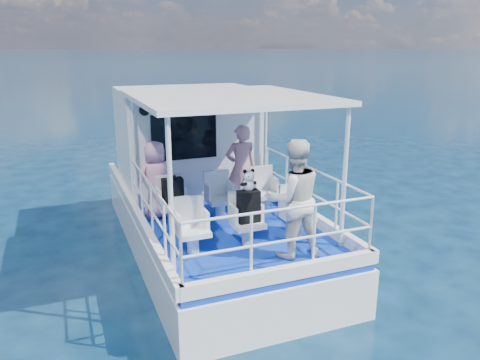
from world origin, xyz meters
The scene contains 20 objects.
ground centered at (0.00, 0.00, 0.00)m, with size 2000.00×2000.00×0.00m, color #071E37.
hull centered at (0.00, 1.00, 0.00)m, with size 3.00×7.00×1.60m, color white.
deck centered at (0.00, 1.00, 0.85)m, with size 2.90×6.90×0.10m, color navy.
cabin centered at (0.00, 2.30, 2.00)m, with size 2.85×2.00×2.20m, color white.
canopy centered at (0.00, -0.20, 3.14)m, with size 3.00×3.20×0.08m, color white.
canopy_posts centered at (0.00, -0.25, 2.00)m, with size 2.77×2.97×2.20m.
railings centered at (0.00, -0.58, 1.40)m, with size 2.84×3.59×1.00m, color white, non-canonical shape.
seat_port_fwd centered at (-0.90, 0.20, 1.09)m, with size 0.48×0.46×0.38m, color white.
seat_center_fwd centered at (0.00, 0.20, 1.09)m, with size 0.48×0.46×0.38m, color white.
seat_stbd_fwd centered at (0.90, 0.20, 1.09)m, with size 0.48×0.46×0.38m, color white.
seat_port_aft centered at (-0.90, -1.10, 1.09)m, with size 0.48×0.46×0.38m, color white.
seat_center_aft centered at (0.00, -1.10, 1.09)m, with size 0.48×0.46×0.38m, color white.
seat_stbd_aft centered at (0.90, -1.10, 1.09)m, with size 0.48×0.46×0.38m, color white.
passenger_port_fwd centered at (-1.07, 0.65, 1.62)m, with size 0.53×0.38×1.43m, color pink.
passenger_stbd_fwd centered at (0.52, 0.48, 1.73)m, with size 0.60×0.40×1.66m, color #CB8387.
passenger_stbd_aft centered at (0.47, -1.73, 1.79)m, with size 0.87×0.68×1.78m, color silver.
backpack_port centered at (-0.88, 0.18, 1.51)m, with size 0.35×0.20×0.47m, color black.
backpack_center centered at (0.01, -1.11, 1.53)m, with size 0.34×0.19×0.51m, color black.
compact_camera centered at (-0.87, 0.18, 1.77)m, with size 0.10×0.06×0.06m, color black.
panda centered at (0.02, -1.09, 1.96)m, with size 0.22×0.18×0.34m, color silver, non-canonical shape.
Camera 1 is at (-2.66, -7.48, 3.93)m, focal length 35.00 mm.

